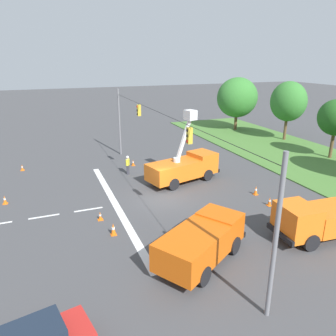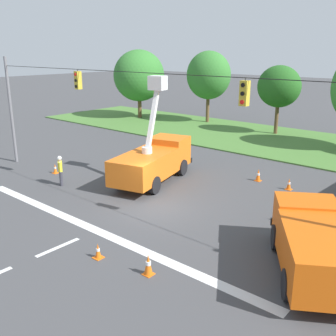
# 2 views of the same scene
# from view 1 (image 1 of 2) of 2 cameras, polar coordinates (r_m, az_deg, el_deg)

# --- Properties ---
(ground_plane) EXTENTS (200.00, 200.00, 0.00)m
(ground_plane) POSITION_cam_1_polar(r_m,az_deg,el_deg) (25.46, -1.26, -5.25)
(ground_plane) COLOR #424244
(grass_verge) EXTENTS (56.00, 12.00, 0.10)m
(grass_verge) POSITION_cam_1_polar(r_m,az_deg,el_deg) (35.46, 27.18, -0.28)
(grass_verge) COLOR #477533
(grass_verge) RESTS_ON ground
(lane_markings) EXTENTS (17.60, 15.25, 0.01)m
(lane_markings) POSITION_cam_1_polar(r_m,az_deg,el_deg) (24.36, -12.46, -6.87)
(lane_markings) COLOR silver
(lane_markings) RESTS_ON ground
(signal_gantry) EXTENTS (26.20, 0.33, 7.20)m
(signal_gantry) POSITION_cam_1_polar(r_m,az_deg,el_deg) (24.08, -1.37, 4.06)
(signal_gantry) COLOR slate
(signal_gantry) RESTS_ON ground
(tree_far_west) EXTENTS (5.44, 5.96, 7.66)m
(tree_far_west) POSITION_cam_1_polar(r_m,az_deg,el_deg) (49.45, 11.97, 11.91)
(tree_far_west) COLOR brown
(tree_far_west) RESTS_ON ground
(tree_west) EXTENTS (4.80, 4.29, 7.54)m
(tree_west) POSITION_cam_1_polar(r_m,az_deg,el_deg) (44.93, 20.23, 10.81)
(tree_west) COLOR brown
(tree_west) RESTS_ON ground
(tree_centre) EXTENTS (3.99, 3.39, 6.30)m
(tree_centre) POSITION_cam_1_polar(r_m,az_deg,el_deg) (38.42, 27.25, 7.79)
(tree_centre) COLOR brown
(tree_centre) RESTS_ON ground
(utility_truck_bucket_lift) EXTENTS (3.89, 6.95, 6.18)m
(utility_truck_bucket_lift) POSITION_cam_1_polar(r_m,az_deg,el_deg) (28.40, 2.84, 0.30)
(utility_truck_bucket_lift) COLOR orange
(utility_truck_bucket_lift) RESTS_ON ground
(utility_truck_support_near) EXTENTS (2.78, 6.64, 2.31)m
(utility_truck_support_near) POSITION_cam_1_polar(r_m,az_deg,el_deg) (21.93, 25.54, -7.84)
(utility_truck_support_near) COLOR orange
(utility_truck_support_near) RESTS_ON ground
(utility_truck_support_far) EXTENTS (5.11, 6.20, 2.06)m
(utility_truck_support_far) POSITION_cam_1_polar(r_m,az_deg,el_deg) (17.66, 5.91, -12.54)
(utility_truck_support_far) COLOR #D6560F
(utility_truck_support_far) RESTS_ON ground
(road_worker) EXTENTS (0.56, 0.42, 1.77)m
(road_worker) POSITION_cam_1_polar(r_m,az_deg,el_deg) (30.48, -7.03, 0.73)
(road_worker) COLOR #383842
(road_worker) RESTS_ON ground
(traffic_cone_foreground_left) EXTENTS (0.36, 0.36, 0.80)m
(traffic_cone_foreground_left) POSITION_cam_1_polar(r_m,az_deg,el_deg) (20.60, -9.51, -10.44)
(traffic_cone_foreground_left) COLOR orange
(traffic_cone_foreground_left) RESTS_ON ground
(traffic_cone_foreground_right) EXTENTS (0.36, 0.36, 0.67)m
(traffic_cone_foreground_right) POSITION_cam_1_polar(r_m,az_deg,el_deg) (27.21, -26.55, -4.98)
(traffic_cone_foreground_right) COLOR orange
(traffic_cone_foreground_right) RESTS_ON ground
(traffic_cone_mid_left) EXTENTS (0.36, 0.36, 0.61)m
(traffic_cone_mid_left) POSITION_cam_1_polar(r_m,az_deg,el_deg) (22.55, -11.73, -8.18)
(traffic_cone_mid_left) COLOR orange
(traffic_cone_mid_left) RESTS_ON ground
(traffic_cone_mid_right) EXTENTS (0.36, 0.36, 0.64)m
(traffic_cone_mid_right) POSITION_cam_1_polar(r_m,az_deg,el_deg) (33.04, -6.10, 0.94)
(traffic_cone_mid_right) COLOR orange
(traffic_cone_mid_right) RESTS_ON ground
(traffic_cone_near_bucket) EXTENTS (0.36, 0.36, 0.75)m
(traffic_cone_near_bucket) POSITION_cam_1_polar(r_m,az_deg,el_deg) (26.84, 15.05, -3.76)
(traffic_cone_near_bucket) COLOR orange
(traffic_cone_near_bucket) RESTS_ON ground
(traffic_cone_lane_edge_a) EXTENTS (0.36, 0.36, 0.60)m
(traffic_cone_lane_edge_a) POSITION_cam_1_polar(r_m,az_deg,el_deg) (21.76, 10.67, -9.17)
(traffic_cone_lane_edge_a) COLOR orange
(traffic_cone_lane_edge_a) RESTS_ON ground
(traffic_cone_lane_edge_b) EXTENTS (0.36, 0.36, 0.61)m
(traffic_cone_lane_edge_b) POSITION_cam_1_polar(r_m,az_deg,el_deg) (34.43, -24.06, 0.07)
(traffic_cone_lane_edge_b) COLOR orange
(traffic_cone_lane_edge_b) RESTS_ON ground
(traffic_cone_far_left) EXTENTS (0.36, 0.36, 0.67)m
(traffic_cone_far_left) POSITION_cam_1_polar(r_m,az_deg,el_deg) (25.21, 17.27, -5.59)
(traffic_cone_far_left) COLOR orange
(traffic_cone_far_left) RESTS_ON ground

